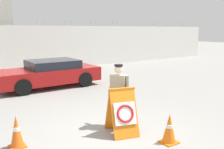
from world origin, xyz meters
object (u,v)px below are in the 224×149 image
object	(u,v)px
security_guard	(118,92)
traffic_cone_mid	(169,128)
parked_car_rear_sedan	(49,73)
barricade_sign	(122,111)
traffic_cone_near	(17,131)

from	to	relation	value
security_guard	traffic_cone_mid	world-z (taller)	security_guard
security_guard	parked_car_rear_sedan	size ratio (longest dim) A/B	0.38
barricade_sign	traffic_cone_near	size ratio (longest dim) A/B	1.59
security_guard	traffic_cone_near	world-z (taller)	security_guard
traffic_cone_near	parked_car_rear_sedan	distance (m)	6.11
traffic_cone_mid	parked_car_rear_sedan	distance (m)	7.22
barricade_sign	traffic_cone_near	distance (m)	2.54
barricade_sign	traffic_cone_mid	size ratio (longest dim) A/B	1.67
traffic_cone_mid	traffic_cone_near	bearing A→B (deg)	149.19
traffic_cone_mid	parked_car_rear_sedan	size ratio (longest dim) A/B	0.16
barricade_sign	parked_car_rear_sedan	xyz separation A→B (m)	(0.38, 6.17, 0.05)
security_guard	traffic_cone_mid	distance (m)	1.70
barricade_sign	traffic_cone_mid	distance (m)	1.22
barricade_sign	traffic_cone_mid	world-z (taller)	barricade_sign
parked_car_rear_sedan	traffic_cone_mid	bearing A→B (deg)	91.56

